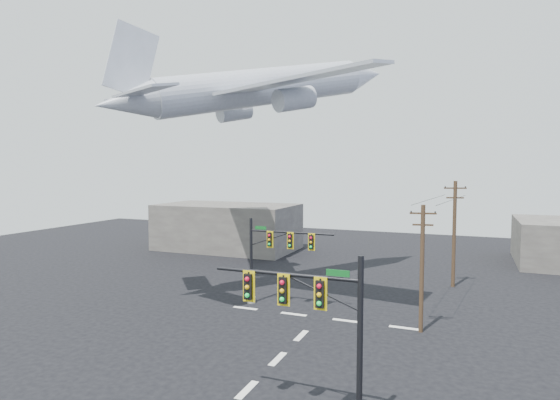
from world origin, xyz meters
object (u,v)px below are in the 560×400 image
at_px(utility_pole_a, 422,266).
at_px(signal_mast_far, 271,256).
at_px(signal_mast_near, 321,328).
at_px(airliner, 263,88).
at_px(utility_pole_b, 454,232).

bearing_deg(utility_pole_a, signal_mast_far, 161.95).
xyz_separation_m(signal_mast_near, airliner, (-11.13, 18.98, 13.66)).
xyz_separation_m(signal_mast_near, utility_pole_a, (2.94, 13.05, 0.30)).
relative_size(signal_mast_near, signal_mast_far, 1.02).
bearing_deg(utility_pole_b, signal_mast_far, -152.60).
distance_m(utility_pole_a, utility_pole_b, 13.50).
bearing_deg(airliner, signal_mast_near, -115.41).
height_order(signal_mast_far, utility_pole_b, utility_pole_b).
xyz_separation_m(utility_pole_b, airliner, (-15.66, -7.46, 12.72)).
bearing_deg(signal_mast_near, signal_mast_far, 120.17).
distance_m(signal_mast_near, utility_pole_b, 26.84).
height_order(signal_mast_near, airliner, airliner).
relative_size(utility_pole_a, utility_pole_b, 0.87).
height_order(signal_mast_far, airliner, airliner).
height_order(utility_pole_a, utility_pole_b, utility_pole_b).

